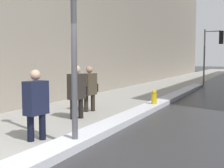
{
  "coord_description": "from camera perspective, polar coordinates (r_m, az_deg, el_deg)",
  "views": [
    {
      "loc": [
        3.45,
        -3.69,
        1.78
      ],
      "look_at": [
        -0.4,
        4.0,
        1.05
      ],
      "focal_mm": 45.0,
      "sensor_mm": 36.0,
      "label": 1
    }
  ],
  "objects": [
    {
      "name": "fire_hydrant",
      "position": [
        10.45,
        8.54,
        -3.09
      ],
      "size": [
        0.2,
        0.2,
        0.7
      ],
      "color": "gold",
      "rests_on": "ground"
    },
    {
      "name": "ground_plane",
      "position": [
        5.36,
        -16.06,
        -14.77
      ],
      "size": [
        160.0,
        160.0,
        0.0
      ],
      "primitive_type": "plane",
      "color": "#2D2D30"
    },
    {
      "name": "pedestrian_with_shoulder_bag",
      "position": [
        8.51,
        -7.16,
        -1.11
      ],
      "size": [
        0.36,
        0.75,
        1.63
      ],
      "rotation": [
        0.0,
        0.0,
        -1.67
      ],
      "color": "black",
      "rests_on": "ground"
    },
    {
      "name": "pedestrian_in_glasses",
      "position": [
        6.37,
        -15.19,
        -3.5
      ],
      "size": [
        0.35,
        0.54,
        1.58
      ],
      "rotation": [
        0.0,
        0.0,
        -1.67
      ],
      "color": "black",
      "rests_on": "ground"
    },
    {
      "name": "traffic_light_near",
      "position": [
        21.26,
        20.1,
        7.5
      ],
      "size": [
        1.31,
        0.37,
        3.96
      ],
      "rotation": [
        0.0,
        0.0,
        0.09
      ],
      "color": "#515156",
      "rests_on": "ground"
    },
    {
      "name": "pedestrian_nearside",
      "position": [
        9.69,
        -4.56,
        -0.55
      ],
      "size": [
        0.35,
        0.73,
        1.57
      ],
      "rotation": [
        0.0,
        0.0,
        -1.67
      ],
      "color": "#2A241B",
      "rests_on": "ground"
    },
    {
      "name": "snow_bank_curb",
      "position": [
        11.45,
        9.77,
        -3.72
      ],
      "size": [
        0.63,
        17.59,
        0.17
      ],
      "color": "silver",
      "rests_on": "ground"
    },
    {
      "name": "sidewalk_slab",
      "position": [
        19.55,
        10.29,
        -0.42
      ],
      "size": [
        4.0,
        80.0,
        0.01
      ],
      "color": "#9E9B93",
      "rests_on": "ground"
    },
    {
      "name": "lamp_post",
      "position": [
        5.79,
        -7.82,
        15.43
      ],
      "size": [
        0.28,
        0.28,
        4.74
      ],
      "color": "#515156",
      "rests_on": "ground"
    }
  ]
}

